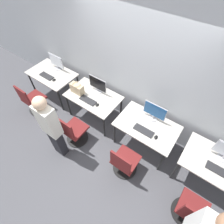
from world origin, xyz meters
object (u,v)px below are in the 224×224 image
at_px(office_chair_left, 74,132).
at_px(monitor_right, 155,112).
at_px(mouse_right, 156,137).
at_px(office_chair_right, 124,163).
at_px(handbag, 77,89).
at_px(mouse_far_left, 54,80).
at_px(person_left, 51,127).
at_px(office_chair_far_left, 33,101).
at_px(monitor_far_left, 56,62).
at_px(keyboard_left, 88,100).
at_px(mouse_left, 97,105).
at_px(keyboard_far_left, 47,76).
at_px(keyboard_far_right, 219,170).
at_px(office_chair_far_right, 190,212).
at_px(monitor_left, 98,85).
at_px(keyboard_right, 144,130).

xyz_separation_m(office_chair_left, monitor_right, (1.26, 1.01, 0.57)).
distance_m(office_chair_left, mouse_right, 1.69).
xyz_separation_m(office_chair_right, handbag, (-1.67, 0.63, 0.49)).
relative_size(mouse_far_left, person_left, 0.05).
bearing_deg(office_chair_left, office_chair_far_left, 177.44).
bearing_deg(person_left, monitor_far_left, 134.37).
bearing_deg(keyboard_left, mouse_far_left, 178.53).
height_order(office_chair_left, office_chair_right, same).
height_order(monitor_far_left, person_left, person_left).
bearing_deg(mouse_far_left, mouse_left, -0.60).
bearing_deg(office_chair_far_left, monitor_far_left, 91.06).
bearing_deg(office_chair_right, keyboard_far_left, 167.49).
height_order(office_chair_left, mouse_right, office_chair_left).
height_order(mouse_far_left, mouse_right, same).
xyz_separation_m(office_chair_far_left, person_left, (1.34, -0.43, 0.56)).
height_order(keyboard_far_left, office_chair_far_left, office_chair_far_left).
distance_m(mouse_far_left, monitor_right, 2.45).
relative_size(mouse_far_left, mouse_right, 1.00).
distance_m(mouse_far_left, mouse_right, 2.67).
bearing_deg(office_chair_left, monitor_far_left, 144.24).
relative_size(keyboard_far_right, office_chair_far_right, 0.45).
xyz_separation_m(monitor_far_left, monitor_right, (2.67, -0.01, 0.00)).
distance_m(monitor_right, handbag, 1.72).
xyz_separation_m(mouse_far_left, keyboard_left, (1.08, -0.03, -0.01)).
relative_size(office_chair_far_left, office_chair_left, 1.00).
bearing_deg(monitor_far_left, mouse_left, -13.78).
distance_m(office_chair_far_left, person_left, 1.51).
distance_m(keyboard_left, keyboard_far_right, 2.67).
relative_size(keyboard_far_left, keyboard_left, 1.00).
bearing_deg(monitor_left, office_chair_left, -85.37).
distance_m(keyboard_far_left, keyboard_right, 2.67).
distance_m(monitor_far_left, handbag, 1.05).
distance_m(mouse_left, person_left, 1.04).
bearing_deg(keyboard_far_left, person_left, -36.60).
bearing_deg(office_chair_far_left, handbag, 32.42).
relative_size(mouse_far_left, keyboard_left, 0.23).
distance_m(mouse_left, monitor_right, 1.17).
relative_size(monitor_far_left, person_left, 0.27).
distance_m(office_chair_right, office_chair_far_right, 1.28).
height_order(office_chair_right, office_chair_far_right, same).
distance_m(office_chair_far_left, office_chair_far_right, 3.92).
bearing_deg(monitor_right, office_chair_far_right, -38.76).
bearing_deg(keyboard_far_left, monitor_far_left, 90.00).
bearing_deg(keyboard_far_right, keyboard_far_left, -179.42).
bearing_deg(office_chair_right, office_chair_left, -177.63).
height_order(keyboard_far_left, mouse_far_left, mouse_far_left).
relative_size(mouse_far_left, office_chair_far_left, 0.10).
relative_size(monitor_far_left, mouse_right, 4.99).
bearing_deg(handbag, mouse_far_left, -177.39).
height_order(monitor_left, office_chair_left, monitor_left).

